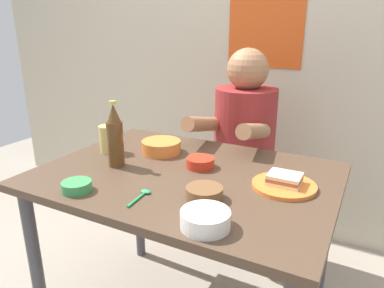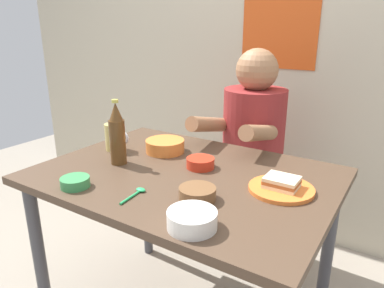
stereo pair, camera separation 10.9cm
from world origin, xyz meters
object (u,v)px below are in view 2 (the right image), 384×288
at_px(dining_table, 185,195).
at_px(plate_orange, 281,189).
at_px(sandwich, 282,182).
at_px(beer_mug, 115,137).
at_px(condiment_bowl_brown, 197,193).
at_px(person_seated, 253,129).
at_px(beer_bottle, 117,135).
at_px(stool, 250,200).

bearing_deg(dining_table, plate_orange, 6.80).
xyz_separation_m(sandwich, beer_mug, (-0.77, 0.00, 0.03)).
bearing_deg(condiment_bowl_brown, person_seated, 100.72).
height_order(dining_table, beer_bottle, beer_bottle).
relative_size(stool, beer_mug, 3.57).
relative_size(stool, beer_bottle, 1.72).
bearing_deg(beer_mug, dining_table, -6.71).
distance_m(beer_mug, condiment_bowl_brown, 0.61).
relative_size(stool, condiment_bowl_brown, 3.75).
xyz_separation_m(plate_orange, beer_bottle, (-0.64, -0.11, 0.11)).
bearing_deg(stool, plate_orange, -58.96).
relative_size(dining_table, plate_orange, 5.00).
bearing_deg(stool, person_seated, -90.00).
height_order(dining_table, person_seated, person_seated).
bearing_deg(dining_table, condiment_bowl_brown, -46.14).
height_order(dining_table, condiment_bowl_brown, condiment_bowl_brown).
distance_m(beer_mug, beer_bottle, 0.18).
xyz_separation_m(beer_mug, condiment_bowl_brown, (0.57, -0.21, -0.04)).
bearing_deg(plate_orange, beer_mug, 179.64).
distance_m(plate_orange, beer_bottle, 0.66).
distance_m(sandwich, beer_bottle, 0.66).
xyz_separation_m(person_seated, plate_orange, (0.35, -0.58, -0.02)).
bearing_deg(stool, beer_bottle, -112.53).
distance_m(stool, beer_mug, 0.85).
relative_size(beer_bottle, condiment_bowl_brown, 2.18).
distance_m(dining_table, person_seated, 0.63).
height_order(plate_orange, beer_bottle, beer_bottle).
relative_size(dining_table, beer_mug, 8.73).
bearing_deg(plate_orange, sandwich, 172.87).
xyz_separation_m(dining_table, beer_mug, (-0.41, 0.05, 0.15)).
height_order(dining_table, sandwich, sandwich).
bearing_deg(person_seated, sandwich, -58.47).
height_order(dining_table, beer_mug, beer_mug).
relative_size(dining_table, condiment_bowl_brown, 9.17).
height_order(beer_mug, condiment_bowl_brown, beer_mug).
bearing_deg(dining_table, beer_bottle, -166.98).
height_order(sandwich, beer_bottle, beer_bottle).
xyz_separation_m(dining_table, condiment_bowl_brown, (0.16, -0.16, 0.12)).
height_order(stool, beer_mug, beer_mug).
bearing_deg(beer_mug, sandwich, -0.36).
bearing_deg(dining_table, person_seated, 89.12).
xyz_separation_m(stool, beer_bottle, (-0.29, -0.69, 0.51)).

